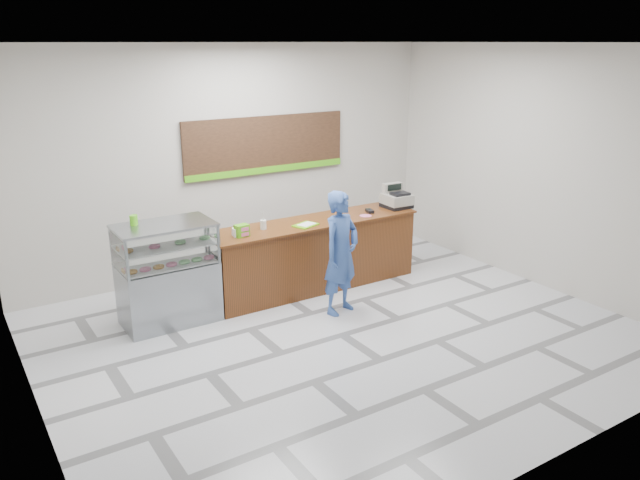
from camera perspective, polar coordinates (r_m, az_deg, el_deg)
floor at (r=7.91m, az=2.07°, el=-8.67°), size 7.00×7.00×0.00m
back_wall at (r=9.86m, az=-7.85°, el=7.25°), size 7.00×0.00×7.00m
ceiling at (r=7.09m, az=2.40°, el=17.59°), size 7.00×7.00×0.00m
sales_counter at (r=9.19m, az=-0.56°, el=-1.32°), size 3.26×0.76×1.03m
display_case at (r=8.24m, az=-13.77°, el=-2.96°), size 1.22×0.72×1.33m
menu_board at (r=10.03m, az=-4.91°, el=8.59°), size 2.80×0.06×0.90m
cash_register at (r=9.82m, az=6.99°, el=3.77°), size 0.41×0.43×0.37m
card_terminal at (r=9.51m, az=4.56°, el=2.67°), size 0.14×0.20×0.04m
serving_tray at (r=8.80m, az=-1.31°, el=1.38°), size 0.40×0.34×0.02m
napkin_box at (r=8.39m, az=-7.55°, el=0.72°), size 0.14×0.14×0.11m
straw_cup at (r=8.65m, az=-5.20°, el=1.41°), size 0.09×0.09×0.13m
promo_box at (r=8.36m, az=-7.17°, el=0.86°), size 0.19×0.14×0.16m
donut_decal at (r=9.32m, az=4.19°, el=2.23°), size 0.18×0.18×0.00m
green_cup_left at (r=8.07m, az=-16.72°, el=1.72°), size 0.08×0.08×0.13m
green_cup_right at (r=8.11m, az=-16.61°, el=1.80°), size 0.08×0.08×0.12m
customer at (r=8.26m, az=1.93°, el=-1.19°), size 0.70×0.56×1.68m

